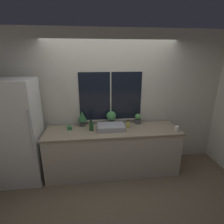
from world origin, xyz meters
The scene contains 14 objects.
ground_plane centered at (0.00, 0.00, 0.00)m, with size 14.00×14.00×0.00m, color brown.
wall_back centered at (0.00, 0.73, 1.35)m, with size 8.00×0.09×2.70m.
wall_left centered at (-2.30, 1.50, 1.35)m, with size 0.06×7.00×2.70m.
wall_right centered at (2.30, 1.50, 1.35)m, with size 0.06×7.00×2.70m.
counter centered at (0.00, 0.33, 0.45)m, with size 2.51×0.68×0.89m.
refrigerator centered at (-1.66, 0.28, 0.93)m, with size 0.71×0.63×1.86m.
sink centered at (-0.03, 0.37, 0.94)m, with size 0.51×0.39×0.26m.
potted_plant_left centered at (-0.57, 0.59, 1.07)m, with size 0.18×0.18×0.31m.
potted_plant_center centered at (0.00, 0.59, 1.05)m, with size 0.18×0.18×0.28m.
potted_plant_right centered at (0.55, 0.59, 0.99)m, with size 0.13×0.13×0.21m.
soap_bottle centered at (0.30, 0.40, 0.96)m, with size 0.05×0.05×0.16m.
bottle_tall centered at (-0.40, 0.34, 0.98)m, with size 0.08×0.08×0.22m.
mug_white centered at (1.17, 0.15, 0.93)m, with size 0.07×0.07×0.09m.
mug_green centered at (-0.81, 0.43, 0.93)m, with size 0.09×0.09×0.08m.
Camera 1 is at (-0.37, -2.66, 2.20)m, focal length 28.00 mm.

